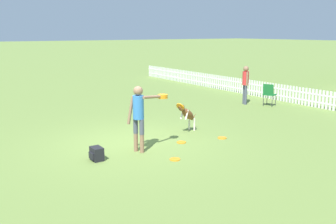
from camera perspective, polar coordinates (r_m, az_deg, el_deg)
ground_plane at (r=10.44m, az=-5.14°, el=-4.77°), size 240.00×240.00×0.00m
handler_person at (r=9.47m, az=-4.23°, el=0.26°), size 0.43×1.12×1.71m
leaping_dog at (r=11.40m, az=2.89°, el=-0.24°), size 0.55×1.03×0.98m
frisbee_near_handler at (r=10.46m, az=2.04°, el=-4.63°), size 0.26×0.26×0.02m
frisbee_near_dog at (r=10.99m, az=8.25°, el=-3.92°), size 0.26×0.26×0.02m
frisbee_midfield at (r=9.10m, az=1.07°, el=-7.21°), size 0.26×0.26×0.02m
backpack_on_grass at (r=9.19m, az=-10.84°, el=-6.27°), size 0.36×0.28×0.32m
picket_fence at (r=16.17m, az=22.57°, el=1.76°), size 27.23×0.04×0.75m
folding_chair_blue_left at (r=15.98m, az=15.15°, el=2.85°), size 0.57×0.59×0.93m
spectator_standing at (r=16.16m, az=11.72°, el=4.62°), size 0.39×0.27×1.63m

